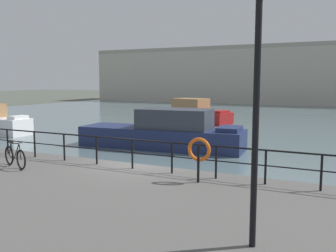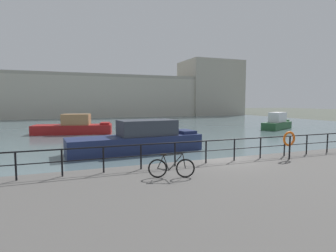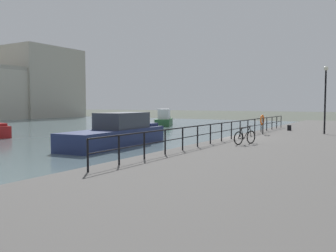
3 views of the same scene
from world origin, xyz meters
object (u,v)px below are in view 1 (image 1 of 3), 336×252
object	(u,v)px
quay_lamp_post	(257,84)
moored_green_narrowboat	(189,113)
life_ring_stand	(199,151)
moored_blue_motorboat	(165,133)
parked_bicycle	(15,157)

from	to	relation	value
quay_lamp_post	moored_green_narrowboat	bearing A→B (deg)	114.98
moored_green_narrowboat	life_ring_stand	distance (m)	24.14
moored_blue_motorboat	quay_lamp_post	distance (m)	15.04
moored_blue_motorboat	life_ring_stand	size ratio (longest dim) A/B	7.05
moored_green_narrowboat	quay_lamp_post	bearing A→B (deg)	-52.80
life_ring_stand	moored_green_narrowboat	bearing A→B (deg)	113.31
moored_blue_motorboat	parked_bicycle	size ratio (longest dim) A/B	5.84
moored_green_narrowboat	moored_blue_motorboat	world-z (taller)	moored_blue_motorboat
life_ring_stand	quay_lamp_post	distance (m)	4.99
moored_blue_motorboat	parked_bicycle	world-z (taller)	moored_blue_motorboat
moored_green_narrowboat	parked_bicycle	world-z (taller)	moored_green_narrowboat
moored_blue_motorboat	life_ring_stand	distance (m)	10.26
parked_bicycle	moored_blue_motorboat	bearing A→B (deg)	101.91
parked_bicycle	life_ring_stand	size ratio (longest dim) A/B	1.21
moored_blue_motorboat	quay_lamp_post	bearing A→B (deg)	-62.08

